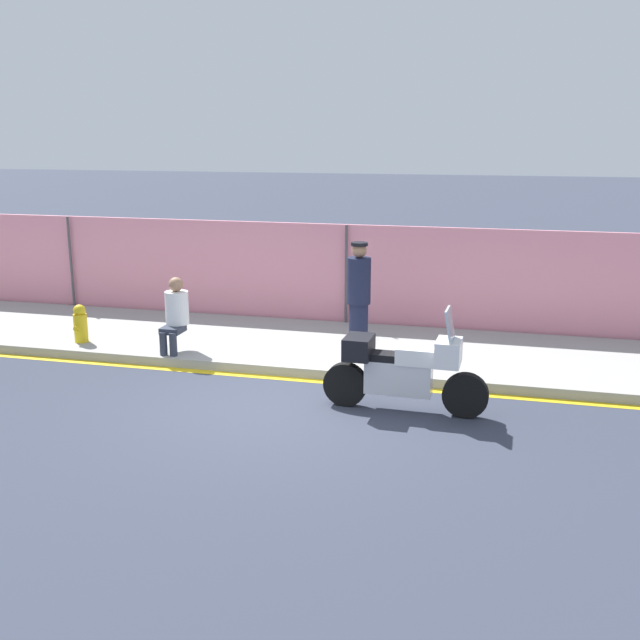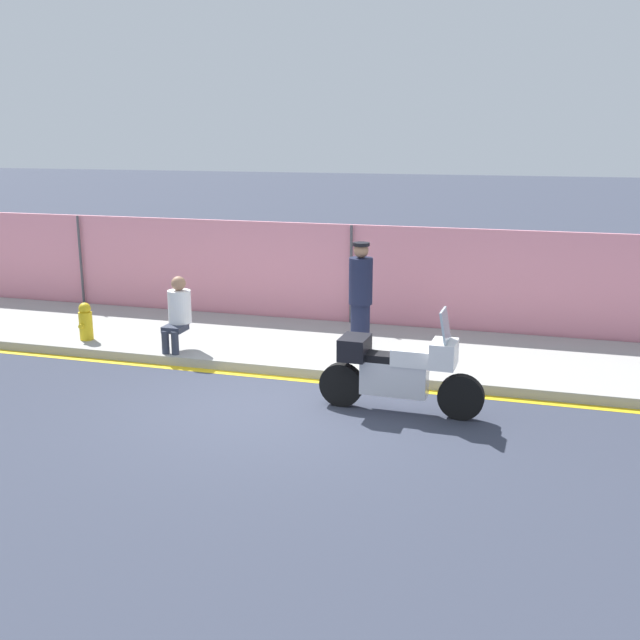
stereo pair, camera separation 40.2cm
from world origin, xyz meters
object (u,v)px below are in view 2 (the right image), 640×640
officer_standing (361,295)px  person_seated_on_curb (178,310)px  fire_hydrant (86,322)px  motorcycle (399,370)px

officer_standing → person_seated_on_curb: officer_standing is taller
officer_standing → fire_hydrant: size_ratio=2.70×
person_seated_on_curb → fire_hydrant: 1.85m
motorcycle → fire_hydrant: bearing=166.7°
officer_standing → fire_hydrant: (-4.70, -0.81, -0.59)m
person_seated_on_curb → officer_standing: bearing=16.6°
fire_hydrant → officer_standing: bearing=9.7°
motorcycle → fire_hydrant: motorcycle is taller
motorcycle → officer_standing: bearing=116.4°
person_seated_on_curb → fire_hydrant: bearing=178.3°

